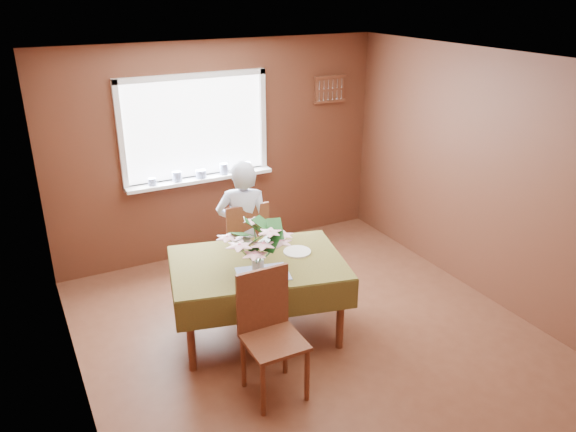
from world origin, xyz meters
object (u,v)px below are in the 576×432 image
chair_near (269,329)px  flower_bouquet (257,242)px  dining_table (258,270)px  seated_woman (244,231)px  chair_far (245,245)px

chair_near → flower_bouquet: bearing=74.2°
dining_table → chair_near: (-0.24, -0.75, -0.10)m
dining_table → flower_bouquet: (-0.09, -0.20, 0.39)m
dining_table → chair_near: bearing=-94.8°
dining_table → seated_woman: 0.72m
seated_woman → flower_bouquet: 0.98m
seated_woman → flower_bouquet: seated_woman is taller
dining_table → chair_near: 0.79m
chair_far → flower_bouquet: (-0.27, -0.94, 0.49)m
chair_far → flower_bouquet: bearing=76.5°
chair_far → seated_woman: 0.18m
chair_near → seated_woman: (0.41, 1.44, 0.19)m
chair_far → seated_woman: size_ratio=0.70×
chair_near → seated_woman: seated_woman is taller
seated_woman → flower_bouquet: (-0.25, -0.90, 0.31)m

